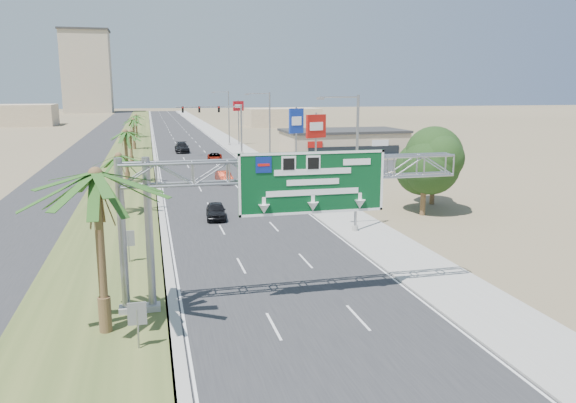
# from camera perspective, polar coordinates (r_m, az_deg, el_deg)

# --- Properties ---
(road) EXTENTS (12.00, 300.00, 0.02)m
(road) POSITION_cam_1_polar(r_m,az_deg,el_deg) (126.51, -10.76, 6.47)
(road) COLOR #28282B
(road) RESTS_ON ground
(sidewalk_right) EXTENTS (4.00, 300.00, 0.10)m
(sidewalk_right) POSITION_cam_1_polar(r_m,az_deg,el_deg) (127.26, -6.92, 6.63)
(sidewalk_right) COLOR #9E9B93
(sidewalk_right) RESTS_ON ground
(median_grass) EXTENTS (7.00, 300.00, 0.12)m
(median_grass) POSITION_cam_1_polar(r_m,az_deg,el_deg) (126.34, -15.32, 6.29)
(median_grass) COLOR #3D4E22
(median_grass) RESTS_ON ground
(opposing_road) EXTENTS (8.00, 300.00, 0.02)m
(opposing_road) POSITION_cam_1_polar(r_m,az_deg,el_deg) (126.71, -18.50, 6.09)
(opposing_road) COLOR #28282B
(opposing_road) RESTS_ON ground
(sign_gantry) EXTENTS (16.75, 1.24, 7.50)m
(sign_gantry) POSITION_cam_1_polar(r_m,az_deg,el_deg) (26.84, -0.93, 2.05)
(sign_gantry) COLOR gray
(sign_gantry) RESTS_ON ground
(palm_near) EXTENTS (5.70, 5.70, 8.35)m
(palm_near) POSITION_cam_1_polar(r_m,az_deg,el_deg) (24.24, -18.97, 2.50)
(palm_near) COLOR brown
(palm_near) RESTS_ON ground
(palm_row_b) EXTENTS (3.99, 3.99, 5.95)m
(palm_row_b) POSITION_cam_1_polar(r_m,az_deg,el_deg) (48.26, -16.83, 4.34)
(palm_row_b) COLOR brown
(palm_row_b) RESTS_ON ground
(palm_row_c) EXTENTS (3.99, 3.99, 6.75)m
(palm_row_c) POSITION_cam_1_polar(r_m,az_deg,el_deg) (64.11, -16.22, 6.69)
(palm_row_c) COLOR brown
(palm_row_c) RESTS_ON ground
(palm_row_d) EXTENTS (3.99, 3.99, 5.45)m
(palm_row_d) POSITION_cam_1_polar(r_m,az_deg,el_deg) (82.14, -15.73, 6.78)
(palm_row_d) COLOR brown
(palm_row_d) RESTS_ON ground
(palm_row_e) EXTENTS (3.99, 3.99, 6.15)m
(palm_row_e) POSITION_cam_1_polar(r_m,az_deg,el_deg) (101.05, -15.46, 7.96)
(palm_row_e) COLOR brown
(palm_row_e) RESTS_ON ground
(palm_row_f) EXTENTS (3.99, 3.99, 5.75)m
(palm_row_f) POSITION_cam_1_polar(r_m,az_deg,el_deg) (126.04, -15.20, 8.40)
(palm_row_f) COLOR brown
(palm_row_f) RESTS_ON ground
(streetlight_near) EXTENTS (3.27, 0.44, 10.00)m
(streetlight_near) POSITION_cam_1_polar(r_m,az_deg,el_deg) (40.90, 6.72, 3.27)
(streetlight_near) COLOR gray
(streetlight_near) RESTS_ON ground
(streetlight_mid) EXTENTS (3.27, 0.44, 10.00)m
(streetlight_mid) POSITION_cam_1_polar(r_m,az_deg,el_deg) (69.61, -2.02, 6.67)
(streetlight_mid) COLOR gray
(streetlight_mid) RESTS_ON ground
(streetlight_far) EXTENTS (3.27, 0.44, 10.00)m
(streetlight_far) POSITION_cam_1_polar(r_m,az_deg,el_deg) (105.02, -6.13, 8.20)
(streetlight_far) COLOR gray
(streetlight_far) RESTS_ON ground
(signal_mast) EXTENTS (10.28, 0.71, 8.00)m
(signal_mast) POSITION_cam_1_polar(r_m,az_deg,el_deg) (88.87, -6.07, 7.73)
(signal_mast) COLOR gray
(signal_mast) RESTS_ON ground
(store_building) EXTENTS (18.00, 10.00, 4.00)m
(store_building) POSITION_cam_1_polar(r_m,az_deg,el_deg) (87.28, 5.59, 5.80)
(store_building) COLOR tan
(store_building) RESTS_ON ground
(oak_near) EXTENTS (4.50, 4.50, 6.80)m
(oak_near) POSITION_cam_1_polar(r_m,az_deg,el_deg) (47.68, 13.73, 3.97)
(oak_near) COLOR brown
(oak_near) RESTS_ON ground
(oak_far) EXTENTS (3.50, 3.50, 5.60)m
(oak_far) POSITION_cam_1_polar(r_m,az_deg,el_deg) (52.67, 14.59, 3.83)
(oak_far) COLOR brown
(oak_far) RESTS_ON ground
(median_signback_a) EXTENTS (0.75, 0.08, 2.08)m
(median_signback_a) POSITION_cam_1_polar(r_m,az_deg,el_deg) (23.66, -15.06, -11.28)
(median_signback_a) COLOR gray
(median_signback_a) RESTS_ON ground
(median_signback_b) EXTENTS (0.75, 0.08, 2.08)m
(median_signback_b) POSITION_cam_1_polar(r_m,az_deg,el_deg) (35.08, -15.91, -3.86)
(median_signback_b) COLOR gray
(median_signback_b) RESTS_ON ground
(tower_distant) EXTENTS (20.00, 16.00, 35.00)m
(tower_distant) POSITION_cam_1_polar(r_m,az_deg,el_deg) (267.15, -19.75, 12.26)
(tower_distant) COLOR tan
(tower_distant) RESTS_ON ground
(building_distant_left) EXTENTS (24.00, 14.00, 6.00)m
(building_distant_left) POSITION_cam_1_polar(r_m,az_deg,el_deg) (180.09, -26.35, 7.86)
(building_distant_left) COLOR tan
(building_distant_left) RESTS_ON ground
(building_distant_right) EXTENTS (20.00, 12.00, 5.00)m
(building_distant_right) POSITION_cam_1_polar(r_m,az_deg,el_deg) (160.41, -0.57, 8.56)
(building_distant_right) COLOR tan
(building_distant_right) RESTS_ON ground
(car_left_lane) EXTENTS (1.86, 3.99, 1.32)m
(car_left_lane) POSITION_cam_1_polar(r_m,az_deg,el_deg) (45.95, -7.34, -0.96)
(car_left_lane) COLOR black
(car_left_lane) RESTS_ON ground
(car_mid_lane) EXTENTS (1.65, 4.13, 1.33)m
(car_mid_lane) POSITION_cam_1_polar(r_m,az_deg,el_deg) (63.36, -6.52, 2.46)
(car_mid_lane) COLOR maroon
(car_mid_lane) RESTS_ON ground
(car_right_lane) EXTENTS (2.58, 4.77, 1.27)m
(car_right_lane) POSITION_cam_1_polar(r_m,az_deg,el_deg) (81.83, -7.45, 4.43)
(car_right_lane) COLOR gray
(car_right_lane) RESTS_ON ground
(car_far) EXTENTS (2.27, 5.55, 1.61)m
(car_far) POSITION_cam_1_polar(r_m,az_deg,el_deg) (95.31, -10.73, 5.40)
(car_far) COLOR black
(car_far) RESTS_ON ground
(pole_sign_red_near) EXTENTS (2.35, 1.15, 8.01)m
(pole_sign_red_near) POSITION_cam_1_polar(r_m,az_deg,el_deg) (58.62, 2.86, 7.26)
(pole_sign_red_near) COLOR gray
(pole_sign_red_near) RESTS_ON ground
(pole_sign_blue) EXTENTS (1.98, 0.99, 8.28)m
(pole_sign_blue) POSITION_cam_1_polar(r_m,az_deg,el_deg) (68.89, 0.85, 7.89)
(pole_sign_blue) COLOR gray
(pole_sign_blue) RESTS_ON ground
(pole_sign_red_far) EXTENTS (2.14, 1.14, 8.34)m
(pole_sign_red_far) POSITION_cam_1_polar(r_m,az_deg,el_deg) (106.85, -5.06, 9.29)
(pole_sign_red_far) COLOR gray
(pole_sign_red_far) RESTS_ON ground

